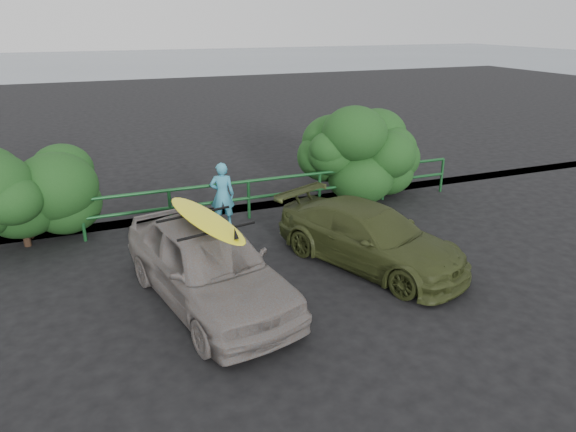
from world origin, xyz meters
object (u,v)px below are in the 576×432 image
at_px(man, 222,195).
at_px(surfboard, 205,219).
at_px(sedan, 208,263).
at_px(guardrail, 211,204).
at_px(olive_vehicle, 370,236).

distance_m(man, surfboard, 3.79).
xyz_separation_m(sedan, surfboard, (0.00, 0.00, 0.85)).
xyz_separation_m(guardrail, sedan, (-0.94, -3.74, 0.25)).
height_order(sedan, olive_vehicle, sedan).
bearing_deg(man, sedan, 87.10).
bearing_deg(surfboard, olive_vehicle, -7.65).
bearing_deg(olive_vehicle, surfboard, 161.15).
bearing_deg(man, olive_vehicle, 141.31).
bearing_deg(man, guardrail, -27.28).
height_order(guardrail, sedan, sedan).
xyz_separation_m(guardrail, man, (0.25, -0.24, 0.29)).
bearing_deg(guardrail, sedan, -104.10).
bearing_deg(man, surfboard, 87.10).
distance_m(guardrail, olive_vehicle, 4.30).
height_order(guardrail, man, man).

